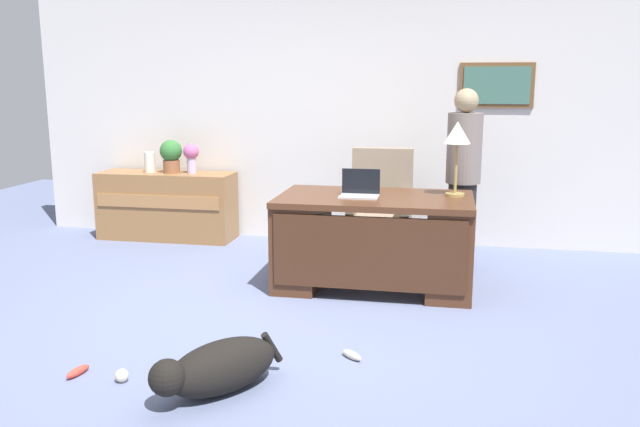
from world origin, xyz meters
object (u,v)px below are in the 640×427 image
at_px(armchair, 380,210).
at_px(vase_empty, 150,162).
at_px(person_standing, 463,176).
at_px(dog_lying, 217,368).
at_px(vase_with_flowers, 191,155).
at_px(dog_toy_bone, 352,355).
at_px(credenza, 167,206).
at_px(desk, 374,239).
at_px(potted_plant, 171,155).
at_px(desk_lamp, 457,137).
at_px(dog_toy_ball, 122,376).
at_px(laptop, 360,190).
at_px(dog_toy_plush, 78,371).

distance_m(armchair, vase_empty, 2.64).
bearing_deg(person_standing, dog_lying, -115.22).
relative_size(armchair, vase_with_flowers, 3.35).
distance_m(armchair, person_standing, 0.88).
bearing_deg(dog_toy_bone, credenza, 131.30).
bearing_deg(dog_lying, vase_with_flowers, 113.68).
bearing_deg(vase_with_flowers, desk, -31.68).
distance_m(credenza, dog_toy_bone, 3.78).
relative_size(potted_plant, dog_toy_bone, 2.16).
height_order(desk_lamp, vase_with_flowers, desk_lamp).
distance_m(vase_with_flowers, dog_toy_ball, 3.64).
height_order(laptop, potted_plant, potted_plant).
bearing_deg(dog_toy_ball, potted_plant, 108.51).
xyz_separation_m(laptop, dog_toy_plush, (-1.42, -2.04, -0.81)).
bearing_deg(dog_toy_bone, dog_toy_ball, -155.59).
height_order(dog_lying, desk_lamp, desk_lamp).
xyz_separation_m(person_standing, laptop, (-0.86, -0.82, -0.02)).
relative_size(dog_lying, dog_toy_bone, 4.38).
xyz_separation_m(desk, dog_toy_ball, (-1.24, -2.08, -0.38)).
distance_m(vase_empty, dog_toy_bone, 3.98).
relative_size(dog_lying, desk_lamp, 1.18).
distance_m(armchair, desk_lamp, 1.32).
xyz_separation_m(armchair, dog_toy_plush, (-1.50, -3.00, -0.46)).
distance_m(potted_plant, dog_toy_ball, 3.71).
distance_m(vase_with_flowers, potted_plant, 0.23).
distance_m(vase_with_flowers, dog_toy_plush, 3.55).
bearing_deg(dog_toy_ball, vase_empty, 112.25).
distance_m(credenza, armchair, 2.44).
distance_m(desk_lamp, dog_toy_plush, 3.36).
bearing_deg(dog_toy_ball, dog_toy_bone, 24.41).
height_order(vase_empty, dog_toy_ball, vase_empty).
relative_size(person_standing, vase_empty, 7.44).
relative_size(desk_lamp, vase_empty, 2.77).
bearing_deg(vase_with_flowers, person_standing, -10.15).
bearing_deg(desk, desk_lamp, 14.09).
bearing_deg(vase_with_flowers, dog_toy_bone, -52.40).
height_order(dog_lying, potted_plant, potted_plant).
relative_size(desk, armchair, 1.50).
xyz_separation_m(laptop, vase_empty, (-2.51, 1.34, 0.01)).
distance_m(armchair, dog_toy_bone, 2.50).
bearing_deg(desk_lamp, person_standing, 83.05).
xyz_separation_m(desk_lamp, vase_with_flowers, (-2.80, 1.16, -0.33)).
relative_size(desk_lamp, vase_with_flowers, 1.93).
distance_m(credenza, dog_toy_ball, 3.63).
relative_size(laptop, dog_toy_ball, 4.04).
relative_size(laptop, dog_toy_bone, 1.92).
bearing_deg(dog_toy_ball, dog_lying, -2.64).
bearing_deg(person_standing, laptop, -136.29).
distance_m(dog_lying, laptop, 2.27).
height_order(vase_with_flowers, dog_toy_ball, vase_with_flowers).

